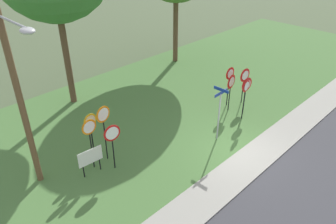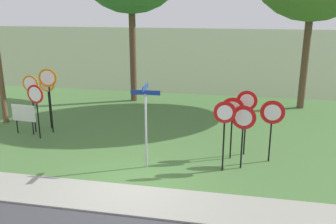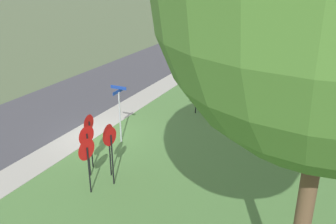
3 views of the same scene
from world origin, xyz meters
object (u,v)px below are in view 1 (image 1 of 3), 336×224
stop_sign_near_left (90,134)px  stop_sign_far_left (104,121)px  yield_sign_near_left (245,78)px  yield_sign_far_left (247,87)px  utility_pole (13,68)px  stop_sign_near_right (112,138)px  street_name_post (219,110)px  yield_sign_near_right (231,85)px  stop_sign_far_center (91,127)px  yield_sign_center (230,78)px  yield_sign_far_right (246,90)px  notice_board (90,158)px

stop_sign_near_left → stop_sign_far_left: size_ratio=0.89×
yield_sign_near_left → yield_sign_far_left: bearing=-136.2°
utility_pole → yield_sign_far_left: bearing=-14.5°
stop_sign_near_right → street_name_post: size_ratio=0.80×
yield_sign_near_right → street_name_post: (-2.70, -1.25, 0.04)m
stop_sign_far_center → yield_sign_near_left: stop_sign_far_center is taller
stop_sign_far_center → yield_sign_center: (8.30, -1.34, 0.10)m
stop_sign_far_left → yield_sign_far_right: 7.64m
yield_sign_far_right → stop_sign_near_right: bearing=163.1°
yield_sign_far_left → yield_sign_center: 1.21m
stop_sign_near_left → stop_sign_far_center: size_ratio=1.06×
yield_sign_near_left → yield_sign_near_right: bearing=-174.7°
yield_sign_near_right → stop_sign_near_left: bearing=166.1°
stop_sign_near_right → yield_sign_far_left: size_ratio=1.03×
yield_sign_near_right → street_name_post: 2.98m
stop_sign_far_left → notice_board: 1.61m
stop_sign_near_right → notice_board: bearing=163.9°
utility_pole → street_name_post: bearing=-23.3°
stop_sign_near_right → utility_pole: bearing=159.6°
yield_sign_far_right → yield_sign_near_right: bearing=73.9°
yield_sign_near_right → notice_board: (-8.53, 0.93, -0.80)m
yield_sign_far_right → notice_board: bearing=161.6°
yield_sign_near_right → yield_sign_far_right: yield_sign_far_right is taller
stop_sign_near_right → yield_sign_far_right: bearing=-2.9°
stop_sign_far_center → yield_sign_near_left: (9.14, -1.79, -0.05)m
yield_sign_near_right → yield_sign_far_right: bearing=-106.7°
yield_sign_near_left → yield_sign_far_right: 1.86m
notice_board → yield_sign_far_left: bearing=-6.1°
street_name_post → utility_pole: utility_pole is taller
stop_sign_near_left → notice_board: 1.02m
stop_sign_near_right → stop_sign_far_left: bearing=87.4°
yield_sign_far_left → notice_board: yield_sign_far_left is taller
yield_sign_far_right → stop_sign_far_left: bearing=157.2°
yield_sign_far_right → yield_sign_center: size_ratio=0.99×
stop_sign_far_left → yield_sign_center: size_ratio=1.16×
stop_sign_near_left → yield_sign_center: size_ratio=1.03×
yield_sign_far_left → street_name_post: street_name_post is taller
stop_sign_far_center → yield_sign_near_right: size_ratio=1.04×
street_name_post → stop_sign_far_center: bearing=147.4°
stop_sign_near_right → yield_sign_near_left: stop_sign_near_right is taller
stop_sign_far_left → utility_pole: bearing=156.5°
yield_sign_near_left → notice_board: (-9.84, 0.94, -0.77)m
stop_sign_near_left → stop_sign_far_left: (0.77, 0.06, 0.23)m
stop_sign_near_left → yield_sign_center: stop_sign_near_left is taller
notice_board → yield_sign_near_right: bearing=-1.6°
stop_sign_near_right → yield_sign_near_right: (7.63, -0.51, 0.02)m
utility_pole → notice_board: utility_pole is taller
stop_sign_near_left → stop_sign_near_right: size_ratio=1.10×
street_name_post → notice_board: (-5.82, 2.19, -0.84)m
stop_sign_far_left → yield_sign_near_left: size_ratio=1.26×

